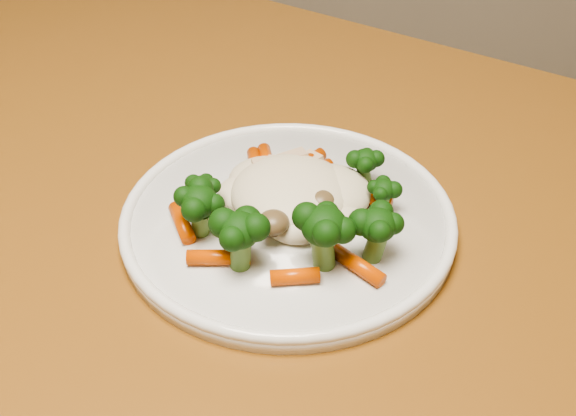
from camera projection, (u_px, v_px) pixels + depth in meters
name	position (u px, v px, depth m)	size (l,w,h in m)	color
dining_table	(229.00, 277.00, 0.71)	(1.33, 1.12, 0.75)	brown
plate	(288.00, 221.00, 0.60)	(0.27, 0.27, 0.01)	white
meal	(292.00, 202.00, 0.57)	(0.19, 0.18, 0.05)	beige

